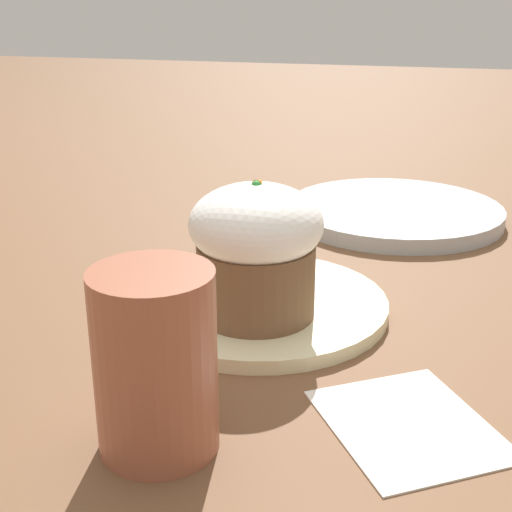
# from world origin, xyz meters

# --- Properties ---
(ground_plane) EXTENTS (4.00, 4.00, 0.00)m
(ground_plane) POSITION_xyz_m (0.00, 0.00, 0.00)
(ground_plane) COLOR brown
(dessert_plate) EXTENTS (0.21, 0.21, 0.01)m
(dessert_plate) POSITION_xyz_m (0.00, 0.00, 0.01)
(dessert_plate) COLOR beige
(dessert_plate) RESTS_ON ground_plane
(carrot_cake) EXTENTS (0.10, 0.10, 0.11)m
(carrot_cake) POSITION_xyz_m (-0.03, -0.01, 0.07)
(carrot_cake) COLOR brown
(carrot_cake) RESTS_ON dessert_plate
(spoon) EXTENTS (0.11, 0.03, 0.01)m
(spoon) POSITION_xyz_m (0.01, 0.00, 0.01)
(spoon) COLOR #B7B7BC
(spoon) RESTS_ON dessert_plate
(coffee_cup) EXTENTS (0.10, 0.07, 0.11)m
(coffee_cup) POSITION_xyz_m (-0.19, 0.01, 0.05)
(coffee_cup) COLOR #9E563D
(coffee_cup) RESTS_ON ground_plane
(side_plate) EXTENTS (0.24, 0.24, 0.02)m
(side_plate) POSITION_xyz_m (0.28, -0.08, 0.01)
(side_plate) COLOR #B2B7BC
(side_plate) RESTS_ON ground_plane
(paper_napkin) EXTENTS (0.14, 0.14, 0.00)m
(paper_napkin) POSITION_xyz_m (-0.13, -0.13, 0.00)
(paper_napkin) COLOR white
(paper_napkin) RESTS_ON ground_plane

